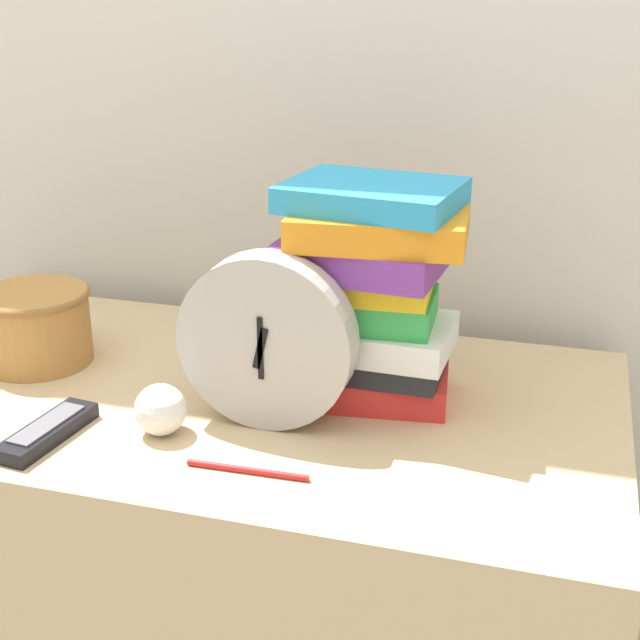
% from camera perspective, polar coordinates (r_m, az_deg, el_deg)
% --- Properties ---
extents(wall_back, '(6.00, 0.04, 2.40)m').
position_cam_1_polar(wall_back, '(1.49, -1.32, 17.26)').
color(wall_back, silver).
rests_on(wall_back, ground_plane).
extents(desk, '(1.10, 0.59, 0.75)m').
position_cam_1_polar(desk, '(1.47, -5.54, -17.83)').
color(desk, tan).
rests_on(desk, ground_plane).
extents(desk_clock, '(0.23, 0.05, 0.23)m').
position_cam_1_polar(desk_clock, '(1.13, -3.45, -1.40)').
color(desk_clock, '#B7B2A8').
rests_on(desk_clock, desk).
extents(book_stack, '(0.26, 0.20, 0.30)m').
position_cam_1_polar(book_stack, '(1.19, 3.16, 1.98)').
color(book_stack, red).
rests_on(book_stack, desk).
extents(basket, '(0.17, 0.17, 0.11)m').
position_cam_1_polar(basket, '(1.40, -17.76, -0.21)').
color(basket, '#B27A3D').
rests_on(basket, desk).
extents(tv_remote, '(0.06, 0.16, 0.02)m').
position_cam_1_polar(tv_remote, '(1.19, -17.04, -6.82)').
color(tv_remote, black).
rests_on(tv_remote, desk).
extents(crumpled_paper_ball, '(0.07, 0.07, 0.07)m').
position_cam_1_polar(crumpled_paper_ball, '(1.16, -10.18, -5.66)').
color(crumpled_paper_ball, white).
rests_on(crumpled_paper_ball, desk).
extents(pen, '(0.15, 0.01, 0.01)m').
position_cam_1_polar(pen, '(1.07, -4.66, -9.56)').
color(pen, '#B21E1E').
rests_on(pen, desk).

